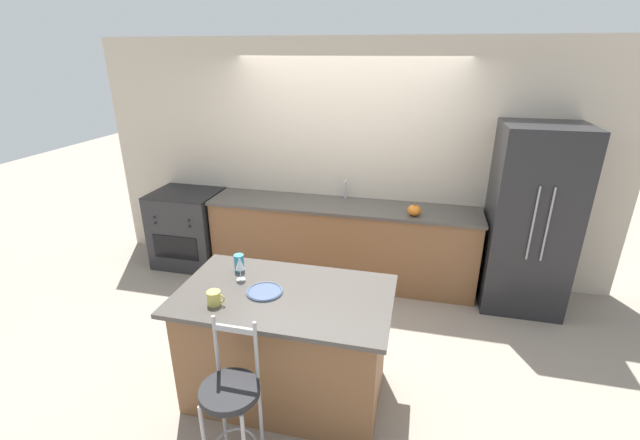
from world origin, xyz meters
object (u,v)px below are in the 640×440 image
object	(u,v)px
dinner_plate	(265,291)
oven_range	(189,228)
wine_glass	(240,264)
coffee_mug	(214,298)
bar_stool_near	(232,403)
refrigerator	(530,219)
tumbler_cup	(239,263)
pumpkin_decoration	(414,210)

from	to	relation	value
dinner_plate	oven_range	bearing A→B (deg)	132.44
wine_glass	coffee_mug	distance (m)	0.37
bar_stool_near	dinner_plate	bearing A→B (deg)	91.96
refrigerator	tumbler_cup	size ratio (longest dim) A/B	13.88
oven_range	bar_stool_near	distance (m)	3.15
refrigerator	dinner_plate	bearing A→B (deg)	-138.73
refrigerator	pumpkin_decoration	distance (m)	1.16
refrigerator	tumbler_cup	xyz separation A→B (m)	(-2.46, -1.62, 0.03)
wine_glass	pumpkin_decoration	bearing A→B (deg)	53.06
refrigerator	oven_range	bearing A→B (deg)	179.63
tumbler_cup	dinner_plate	bearing A→B (deg)	-40.75
tumbler_cup	coffee_mug	bearing A→B (deg)	-86.56
bar_stool_near	dinner_plate	size ratio (longest dim) A/B	4.03
coffee_mug	pumpkin_decoration	size ratio (longest dim) A/B	0.89
tumbler_cup	bar_stool_near	bearing A→B (deg)	-70.76
bar_stool_near	pumpkin_decoration	distance (m)	2.70
pumpkin_decoration	wine_glass	bearing A→B (deg)	-126.94
bar_stool_near	pumpkin_decoration	bearing A→B (deg)	68.52
bar_stool_near	dinner_plate	world-z (taller)	bar_stool_near
dinner_plate	coffee_mug	distance (m)	0.36
dinner_plate	coffee_mug	world-z (taller)	coffee_mug
pumpkin_decoration	tumbler_cup	bearing A→B (deg)	-130.81
refrigerator	coffee_mug	distance (m)	3.22
oven_range	refrigerator	bearing A→B (deg)	-0.37
dinner_plate	coffee_mug	bearing A→B (deg)	-141.20
pumpkin_decoration	bar_stool_near	bearing A→B (deg)	-111.48
wine_glass	oven_range	bearing A→B (deg)	130.25
wine_glass	tumbler_cup	bearing A→B (deg)	117.03
dinner_plate	wine_glass	world-z (taller)	wine_glass
bar_stool_near	coffee_mug	distance (m)	0.70
refrigerator	pumpkin_decoration	size ratio (longest dim) A/B	13.16
coffee_mug	pumpkin_decoration	xyz separation A→B (m)	(1.28, 2.01, 0.03)
bar_stool_near	wine_glass	bearing A→B (deg)	107.89
bar_stool_near	tumbler_cup	bearing A→B (deg)	109.24
wine_glass	pumpkin_decoration	distance (m)	2.07
oven_range	dinner_plate	bearing A→B (deg)	-47.56
coffee_mug	tumbler_cup	distance (m)	0.50
dinner_plate	wine_glass	xyz separation A→B (m)	(-0.24, 0.13, 0.13)
dinner_plate	tumbler_cup	size ratio (longest dim) A/B	1.93
refrigerator	oven_range	world-z (taller)	refrigerator
wine_glass	coffee_mug	world-z (taller)	wine_glass
refrigerator	bar_stool_near	distance (m)	3.37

